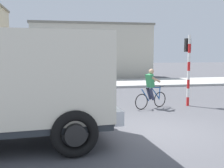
{
  "coord_description": "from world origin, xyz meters",
  "views": [
    {
      "loc": [
        -2.84,
        -7.66,
        2.36
      ],
      "look_at": [
        -0.86,
        2.5,
        1.2
      ],
      "focal_mm": 43.25,
      "sensor_mm": 36.0,
      "label": 1
    }
  ],
  "objects_px": {
    "traffic_light_pole": "(188,60)",
    "pedestrian_near_kerb": "(68,81)",
    "truck_foreground": "(5,82)",
    "cyclist": "(151,89)"
  },
  "relations": [
    {
      "from": "traffic_light_pole",
      "to": "pedestrian_near_kerb",
      "type": "distance_m",
      "value": 6.55
    },
    {
      "from": "truck_foreground",
      "to": "traffic_light_pole",
      "type": "distance_m",
      "value": 8.22
    },
    {
      "from": "traffic_light_pole",
      "to": "pedestrian_near_kerb",
      "type": "relative_size",
      "value": 1.98
    },
    {
      "from": "truck_foreground",
      "to": "pedestrian_near_kerb",
      "type": "distance_m",
      "value": 8.13
    },
    {
      "from": "cyclist",
      "to": "traffic_light_pole",
      "type": "bearing_deg",
      "value": 9.32
    },
    {
      "from": "truck_foreground",
      "to": "cyclist",
      "type": "xyz_separation_m",
      "value": [
        5.22,
        3.87,
        -0.8
      ]
    },
    {
      "from": "truck_foreground",
      "to": "pedestrian_near_kerb",
      "type": "xyz_separation_m",
      "value": [
        1.82,
        7.88,
        -0.82
      ]
    },
    {
      "from": "cyclist",
      "to": "pedestrian_near_kerb",
      "type": "distance_m",
      "value": 5.26
    },
    {
      "from": "truck_foreground",
      "to": "cyclist",
      "type": "bearing_deg",
      "value": 36.51
    },
    {
      "from": "traffic_light_pole",
      "to": "truck_foreground",
      "type": "bearing_deg",
      "value": -149.49
    }
  ]
}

